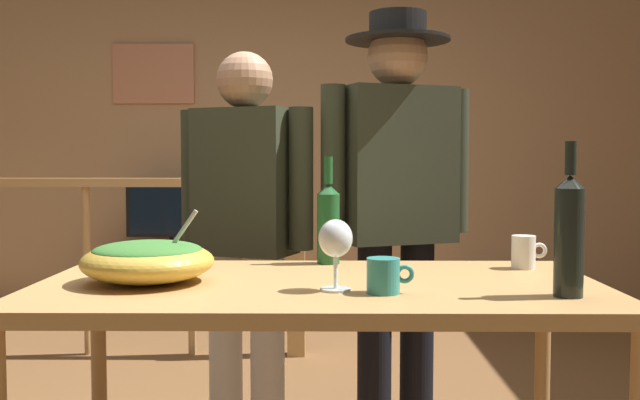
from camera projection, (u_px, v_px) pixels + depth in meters
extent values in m
cube|color=tan|center=(289.00, 125.00, 5.48)|extent=(6.33, 0.10, 2.79)
cube|color=tan|center=(154.00, 74.00, 5.41)|extent=(0.61, 0.03, 0.44)
cylinder|color=#B2844C|center=(87.00, 271.00, 4.15)|extent=(0.04, 0.04, 0.98)
cylinder|color=#B2844C|center=(192.00, 271.00, 4.14)|extent=(0.04, 0.04, 0.98)
cylinder|color=#B2844C|center=(296.00, 271.00, 4.14)|extent=(0.04, 0.04, 0.98)
cube|color=#B2844C|center=(33.00, 182.00, 4.12)|extent=(3.11, 0.07, 0.05)
cube|color=#B2844C|center=(296.00, 263.00, 4.13)|extent=(0.10, 0.10, 1.08)
cube|color=#38281E|center=(172.00, 283.00, 5.20)|extent=(0.90, 0.40, 0.48)
cube|color=black|center=(171.00, 249.00, 5.19)|extent=(0.20, 0.12, 0.02)
cylinder|color=black|center=(171.00, 242.00, 5.19)|extent=(0.03, 0.03, 0.08)
cube|color=black|center=(170.00, 210.00, 5.14)|extent=(0.62, 0.06, 0.38)
cube|color=black|center=(169.00, 211.00, 5.11)|extent=(0.57, 0.01, 0.34)
cube|color=#B2844C|center=(319.00, 289.00, 1.98)|extent=(1.55, 0.81, 0.04)
cylinder|color=#B2844C|center=(99.00, 388.00, 2.38)|extent=(0.05, 0.05, 0.76)
cylinder|color=#B2844C|center=(542.00, 389.00, 2.36)|extent=(0.05, 0.05, 0.76)
ellipsoid|color=gold|center=(148.00, 262.00, 1.96)|extent=(0.36, 0.36, 0.11)
ellipsoid|color=#38702D|center=(148.00, 251.00, 1.96)|extent=(0.30, 0.30, 0.05)
cylinder|color=silver|center=(174.00, 243.00, 1.96)|extent=(0.13, 0.01, 0.18)
cylinder|color=silver|center=(335.00, 289.00, 1.84)|extent=(0.08, 0.08, 0.01)
cylinder|color=silver|center=(335.00, 271.00, 1.84)|extent=(0.01, 0.01, 0.09)
ellipsoid|color=silver|center=(336.00, 238.00, 1.84)|extent=(0.09, 0.09, 0.10)
cylinder|color=#1E5628|center=(328.00, 229.00, 2.31)|extent=(0.07, 0.07, 0.23)
cone|color=#1E5628|center=(328.00, 189.00, 2.30)|extent=(0.07, 0.07, 0.03)
cylinder|color=#1E5628|center=(328.00, 170.00, 2.30)|extent=(0.03, 0.03, 0.09)
cylinder|color=black|center=(569.00, 243.00, 1.76)|extent=(0.07, 0.07, 0.27)
cone|color=black|center=(570.00, 182.00, 1.75)|extent=(0.07, 0.07, 0.03)
cylinder|color=black|center=(571.00, 158.00, 1.74)|extent=(0.03, 0.03, 0.08)
cylinder|color=teal|center=(383.00, 276.00, 1.80)|extent=(0.08, 0.08, 0.09)
torus|color=teal|center=(405.00, 274.00, 1.80)|extent=(0.05, 0.01, 0.05)
cylinder|color=white|center=(523.00, 252.00, 2.21)|extent=(0.07, 0.07, 0.10)
torus|color=white|center=(539.00, 250.00, 2.21)|extent=(0.05, 0.01, 0.05)
cylinder|color=beige|center=(267.00, 357.00, 2.72)|extent=(0.13, 0.13, 0.78)
cylinder|color=beige|center=(226.00, 352.00, 2.79)|extent=(0.13, 0.13, 0.78)
cube|color=#2D3323|center=(245.00, 182.00, 2.72)|extent=(0.41, 0.33, 0.55)
cylinder|color=#2D3323|center=(301.00, 179.00, 2.63)|extent=(0.09, 0.09, 0.52)
cylinder|color=#2D3323|center=(193.00, 178.00, 2.80)|extent=(0.09, 0.09, 0.52)
sphere|color=#A37556|center=(245.00, 80.00, 2.69)|extent=(0.21, 0.21, 0.21)
cylinder|color=black|center=(417.00, 346.00, 2.78)|extent=(0.13, 0.13, 0.82)
cylinder|color=black|center=(374.00, 351.00, 2.72)|extent=(0.13, 0.13, 0.82)
cube|color=#2D3323|center=(397.00, 165.00, 2.71)|extent=(0.47, 0.36, 0.58)
cylinder|color=#2D3323|center=(457.00, 161.00, 2.80)|extent=(0.09, 0.09, 0.55)
cylinder|color=#2D3323|center=(333.00, 161.00, 2.61)|extent=(0.09, 0.09, 0.55)
sphere|color=tan|center=(398.00, 57.00, 2.68)|extent=(0.23, 0.23, 0.23)
cylinder|color=black|center=(398.00, 40.00, 2.68)|extent=(0.39, 0.39, 0.01)
cylinder|color=black|center=(398.00, 26.00, 2.68)|extent=(0.22, 0.22, 0.10)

